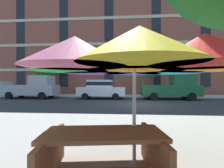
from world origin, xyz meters
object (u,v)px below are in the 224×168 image
object	(u,v)px
pickup_silver	(33,88)
patio_umbrella	(134,59)
pickup_green	(173,88)
street_tree_middle	(153,68)
sedan_white	(101,89)
street_tree_left	(46,65)
picnic_table	(103,150)

from	to	relation	value
pickup_silver	patio_umbrella	world-z (taller)	pickup_silver
pickup_silver	pickup_green	size ratio (longest dim) A/B	1.00
street_tree_middle	patio_umbrella	world-z (taller)	street_tree_middle
sedan_white	street_tree_left	size ratio (longest dim) A/B	0.84
street_tree_left	picnic_table	bearing A→B (deg)	-61.31
sedan_white	patio_umbrella	bearing A→B (deg)	-78.94
sedan_white	picnic_table	world-z (taller)	sedan_white
sedan_white	street_tree_left	bearing A→B (deg)	155.12
pickup_green	picnic_table	distance (m)	13.85
pickup_silver	street_tree_middle	world-z (taller)	street_tree_middle
pickup_silver	patio_umbrella	xyz separation A→B (m)	(9.08, -12.70, 0.89)
sedan_white	pickup_green	xyz separation A→B (m)	(6.52, 0.00, 0.08)
street_tree_middle	patio_umbrella	distance (m)	16.57
pickup_green	patio_umbrella	distance (m)	13.36
pickup_green	picnic_table	world-z (taller)	pickup_green
street_tree_left	street_tree_middle	bearing A→B (deg)	1.70
pickup_silver	patio_umbrella	distance (m)	15.64
street_tree_left	patio_umbrella	world-z (taller)	street_tree_left
pickup_green	sedan_white	bearing A→B (deg)	-180.00
street_tree_middle	picnic_table	world-z (taller)	street_tree_middle
street_tree_left	street_tree_middle	xyz separation A→B (m)	(12.27, 0.36, -0.42)
sedan_white	picnic_table	distance (m)	13.24
pickup_green	picnic_table	bearing A→B (deg)	-109.06
sedan_white	picnic_table	bearing A→B (deg)	-81.30
sedan_white	street_tree_left	world-z (taller)	street_tree_left
pickup_green	street_tree_left	world-z (taller)	street_tree_left
street_tree_middle	picnic_table	size ratio (longest dim) A/B	2.23
pickup_silver	street_tree_left	xyz separation A→B (m)	(-0.31, 3.21, 2.58)
patio_umbrella	sedan_white	bearing A→B (deg)	101.06
pickup_green	pickup_silver	bearing A→B (deg)	180.00
patio_umbrella	picnic_table	distance (m)	1.56
street_tree_left	picnic_table	world-z (taller)	street_tree_left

